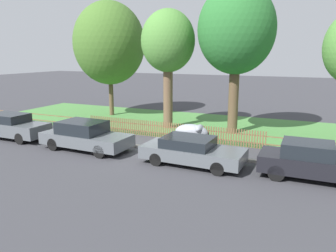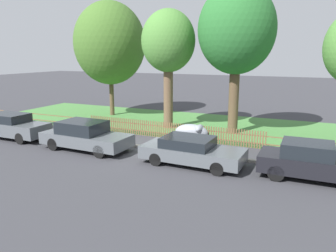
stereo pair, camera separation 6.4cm
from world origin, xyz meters
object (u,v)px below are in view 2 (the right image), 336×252
parked_car_navy_estate (191,151)px  tree_mid_park (237,30)px  tree_behind_motorcycle (168,43)px  covered_motorcycle (192,132)px  tree_nearest_kerb (110,43)px  parked_car_red_compact (311,161)px  parked_car_silver_hatchback (12,126)px  parked_car_black_saloon (85,135)px

parked_car_navy_estate → tree_mid_park: (0.25, 6.53, 5.41)m
parked_car_navy_estate → tree_behind_motorcycle: size_ratio=0.60×
covered_motorcycle → tree_nearest_kerb: (-8.77, 5.56, 4.83)m
tree_nearest_kerb → tree_behind_motorcycle: tree_nearest_kerb is taller
tree_behind_motorcycle → parked_car_red_compact: bearing=-34.6°
parked_car_silver_hatchback → parked_car_navy_estate: parked_car_silver_hatchback is taller
parked_car_red_compact → tree_nearest_kerb: tree_nearest_kerb is taller
parked_car_red_compact → tree_mid_park: (-4.49, 6.25, 5.31)m
parked_car_black_saloon → parked_car_navy_estate: (5.65, 0.02, -0.10)m
tree_behind_motorcycle → covered_motorcycle: bearing=-48.4°
parked_car_black_saloon → parked_car_navy_estate: parked_car_black_saloon is taller
covered_motorcycle → tree_mid_park: size_ratio=0.22×
parked_car_silver_hatchback → parked_car_red_compact: size_ratio=1.15×
parked_car_navy_estate → parked_car_red_compact: parked_car_red_compact is taller
parked_car_navy_estate → parked_car_red_compact: 4.74m
tree_behind_motorcycle → tree_mid_park: (4.17, 0.27, 0.64)m
covered_motorcycle → tree_behind_motorcycle: bearing=126.9°
parked_car_navy_estate → tree_behind_motorcycle: 8.79m
tree_nearest_kerb → covered_motorcycle: bearing=-32.4°
parked_car_silver_hatchback → covered_motorcycle: (9.83, 2.99, -0.05)m
parked_car_navy_estate → covered_motorcycle: size_ratio=2.31×
parked_car_red_compact → covered_motorcycle: bearing=154.2°
parked_car_silver_hatchback → tree_nearest_kerb: size_ratio=0.52×
parked_car_silver_hatchback → tree_nearest_kerb: tree_nearest_kerb is taller
parked_car_red_compact → parked_car_black_saloon: bearing=-178.6°
parked_car_red_compact → covered_motorcycle: size_ratio=2.02×
tree_nearest_kerb → parked_car_red_compact: bearing=-29.7°
covered_motorcycle → tree_mid_park: bearing=64.5°
parked_car_black_saloon → tree_nearest_kerb: size_ratio=0.54×
parked_car_silver_hatchback → tree_behind_motorcycle: bearing=41.8°
parked_car_black_saloon → parked_car_silver_hatchback: bearing=-179.3°
covered_motorcycle → tree_nearest_kerb: tree_nearest_kerb is taller
parked_car_black_saloon → tree_behind_motorcycle: (1.73, 6.28, 4.67)m
covered_motorcycle → tree_behind_motorcycle: (-2.85, 3.21, 4.72)m
parked_car_navy_estate → covered_motorcycle: 3.23m
tree_nearest_kerb → parked_car_black_saloon: bearing=-64.1°
parked_car_black_saloon → tree_mid_park: (5.90, 6.56, 5.31)m
covered_motorcycle → tree_behind_motorcycle: 6.38m
covered_motorcycle → parked_car_red_compact: bearing=-30.2°
parked_car_red_compact → tree_behind_motorcycle: (-8.66, 5.98, 4.67)m
parked_car_black_saloon → covered_motorcycle: parked_car_black_saloon is taller
tree_behind_motorcycle → parked_car_black_saloon: bearing=-105.4°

